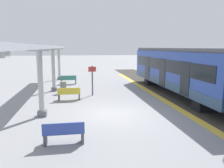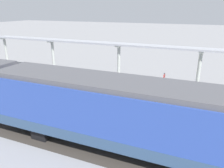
% 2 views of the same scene
% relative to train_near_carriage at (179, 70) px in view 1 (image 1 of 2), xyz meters
% --- Properties ---
extents(ground_plane, '(176.00, 176.00, 0.00)m').
position_rel_train_near_carriage_xyz_m(ground_plane, '(5.74, 4.26, -1.83)').
color(ground_plane, gray).
extents(tactile_edge_strip, '(0.48, 34.84, 0.01)m').
position_rel_train_near_carriage_xyz_m(tactile_edge_strip, '(1.84, 4.26, -1.83)').
color(tactile_edge_strip, gold).
rests_on(tactile_edge_strip, ground).
extents(trackbed, '(3.20, 46.84, 0.01)m').
position_rel_train_near_carriage_xyz_m(trackbed, '(-0.01, 4.26, -1.83)').
color(trackbed, '#38332D').
rests_on(trackbed, ground).
extents(train_near_carriage, '(2.65, 13.93, 3.48)m').
position_rel_train_near_carriage_xyz_m(train_near_carriage, '(0.00, 0.00, 0.00)').
color(train_near_carriage, '#2A47A1').
rests_on(train_near_carriage, ground).
extents(canopy_pillar_nearest, '(1.10, 0.44, 3.46)m').
position_rel_train_near_carriage_xyz_m(canopy_pillar_nearest, '(9.44, -9.24, -0.08)').
color(canopy_pillar_nearest, slate).
rests_on(canopy_pillar_nearest, ground).
extents(canopy_pillar_second, '(1.10, 0.44, 3.46)m').
position_rel_train_near_carriage_xyz_m(canopy_pillar_second, '(9.44, -2.73, -0.08)').
color(canopy_pillar_second, slate).
rests_on(canopy_pillar_second, ground).
extents(canopy_pillar_third, '(1.10, 0.44, 3.46)m').
position_rel_train_near_carriage_xyz_m(canopy_pillar_third, '(9.44, 4.06, -0.08)').
color(canopy_pillar_third, slate).
rests_on(canopy_pillar_third, ground).
extents(canopy_beam, '(1.20, 27.76, 0.16)m').
position_rel_train_near_carriage_xyz_m(canopy_beam, '(9.44, 4.24, 1.70)').
color(canopy_beam, '#A8AAB2').
rests_on(canopy_beam, canopy_pillar_nearest).
extents(bench_near_end, '(1.50, 0.45, 0.86)m').
position_rel_train_near_carriage_xyz_m(bench_near_end, '(8.15, 0.74, -1.39)').
color(bench_near_end, gold).
rests_on(bench_near_end, ground).
extents(bench_far_end, '(1.50, 0.44, 0.86)m').
position_rel_train_near_carriage_xyz_m(bench_far_end, '(8.37, -5.91, -1.39)').
color(bench_far_end, '#337F6C').
rests_on(bench_far_end, ground).
extents(bench_extra_slot, '(1.50, 0.44, 0.86)m').
position_rel_train_near_carriage_xyz_m(bench_extra_slot, '(8.15, 7.73, -1.39)').
color(bench_extra_slot, '#3248A3').
rests_on(bench_extra_slot, ground).
extents(trash_bin, '(0.48, 0.48, 0.91)m').
position_rel_train_near_carriage_xyz_m(trash_bin, '(8.64, -1.66, -1.38)').
color(trash_bin, slate).
rests_on(trash_bin, ground).
extents(platform_info_sign, '(0.56, 0.10, 2.20)m').
position_rel_train_near_carriage_xyz_m(platform_info_sign, '(6.48, -0.54, -0.51)').
color(platform_info_sign, '#4C4C51').
rests_on(platform_info_sign, ground).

